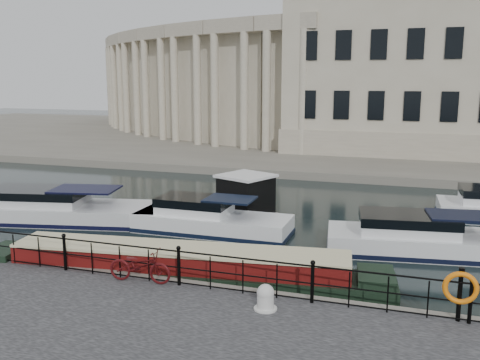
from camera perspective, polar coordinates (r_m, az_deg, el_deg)
name	(u,v)px	position (r m, az deg, el deg)	size (l,w,h in m)	color
ground_plane	(208,276)	(18.47, -3.49, -10.21)	(160.00, 160.00, 0.00)	black
far_bank	(350,141)	(55.72, 11.63, 4.10)	(120.00, 42.00, 0.55)	#6B665B
railing	(179,264)	(16.12, -6.55, -8.92)	(24.14, 0.14, 1.22)	black
civic_building	(336,73)	(51.23, 10.20, 11.16)	(53.55, 31.84, 16.85)	#ADA38C
bicycle	(140,266)	(16.57, -10.63, -8.97)	(0.69, 1.98, 1.04)	#4D0D10
mooring_bollard	(265,298)	(14.57, 2.74, -12.42)	(0.63, 0.63, 0.70)	silver
life_ring_post	(460,289)	(14.73, 22.45, -10.67)	(0.87, 0.22, 1.42)	black
narrowboat	(179,271)	(17.95, -6.56, -9.66)	(14.03, 3.63, 1.51)	black
harbour_hut	(246,198)	(25.57, 0.64, -1.97)	(3.80, 3.54, 2.19)	#6B665B
cabin_cruisers	(264,222)	(23.70, 2.60, -4.48)	(28.41, 10.61, 1.99)	silver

